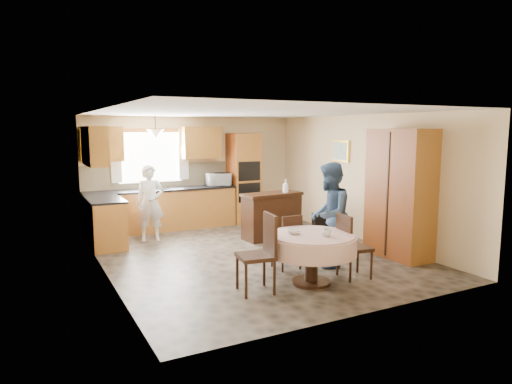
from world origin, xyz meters
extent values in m
cube|color=brown|center=(0.00, 0.00, 0.00)|extent=(5.00, 6.00, 0.01)
cube|color=white|center=(0.00, 0.00, 2.50)|extent=(5.00, 6.00, 0.01)
cube|color=#DABD8C|center=(0.00, 3.00, 1.25)|extent=(5.00, 0.02, 2.50)
cube|color=#DABD8C|center=(0.00, -3.00, 1.25)|extent=(5.00, 0.02, 2.50)
cube|color=#DABD8C|center=(-2.50, 0.00, 1.25)|extent=(0.02, 6.00, 2.50)
cube|color=#DABD8C|center=(2.50, 0.00, 1.25)|extent=(0.02, 6.00, 2.50)
cube|color=white|center=(-1.00, 2.98, 1.60)|extent=(1.40, 0.03, 1.10)
cube|color=white|center=(-1.75, 2.93, 1.65)|extent=(0.22, 0.02, 1.15)
cube|color=white|center=(-0.25, 2.93, 1.65)|extent=(0.22, 0.02, 1.15)
cube|color=gold|center=(-0.85, 2.70, 0.44)|extent=(3.30, 0.60, 0.88)
cube|color=black|center=(-0.85, 2.70, 0.90)|extent=(3.30, 0.64, 0.04)
cube|color=gold|center=(-2.20, 1.80, 0.44)|extent=(0.60, 1.20, 0.88)
cube|color=black|center=(-2.20, 1.80, 0.90)|extent=(0.64, 1.20, 0.04)
cube|color=beige|center=(-0.85, 2.99, 1.18)|extent=(3.30, 0.02, 0.55)
cube|color=#A37528|center=(-2.05, 2.83, 1.91)|extent=(0.85, 0.33, 0.72)
cube|color=#A37528|center=(0.15, 2.83, 1.91)|extent=(0.90, 0.33, 0.72)
cube|color=#A37528|center=(-2.33, 1.80, 1.91)|extent=(0.33, 1.20, 0.72)
cube|color=gold|center=(1.15, 2.69, 1.06)|extent=(0.66, 0.62, 2.12)
cube|color=black|center=(1.15, 2.38, 1.25)|extent=(0.56, 0.01, 0.45)
cube|color=black|center=(1.15, 2.38, 0.75)|extent=(0.56, 0.01, 0.45)
cone|color=beige|center=(-1.00, 2.50, 2.12)|extent=(0.36, 0.36, 0.18)
cube|color=#341D0E|center=(0.91, 0.89, 0.44)|extent=(1.27, 0.62, 0.88)
cube|color=black|center=(1.88, 0.50, 0.25)|extent=(0.42, 0.34, 0.50)
cube|color=gold|center=(2.22, -1.30, 1.11)|extent=(0.58, 1.16, 2.22)
cylinder|color=#341D0E|center=(0.06, -1.78, 0.33)|extent=(0.19, 0.19, 0.66)
cylinder|color=#341D0E|center=(0.06, -1.78, 0.02)|extent=(0.56, 0.56, 0.04)
cylinder|color=beige|center=(0.06, -1.78, 0.70)|extent=(1.22, 1.22, 0.05)
cylinder|color=beige|center=(0.06, -1.78, 0.57)|extent=(1.28, 1.28, 0.26)
cube|color=#341D0E|center=(-0.81, -1.72, 0.50)|extent=(0.53, 0.53, 0.06)
cube|color=#341D0E|center=(-0.61, -1.75, 0.80)|extent=(0.11, 0.45, 0.55)
cylinder|color=#341D0E|center=(-1.01, -1.92, 0.24)|extent=(0.04, 0.04, 0.48)
cylinder|color=#341D0E|center=(-0.61, -1.92, 0.24)|extent=(0.04, 0.04, 0.48)
cylinder|color=#341D0E|center=(-1.01, -1.52, 0.24)|extent=(0.04, 0.04, 0.48)
cylinder|color=#341D0E|center=(-0.61, -1.52, 0.24)|extent=(0.04, 0.04, 0.48)
cube|color=#341D0E|center=(0.12, -0.98, 0.41)|extent=(0.39, 0.39, 0.05)
cube|color=#341D0E|center=(0.12, -1.15, 0.65)|extent=(0.36, 0.04, 0.45)
cylinder|color=#341D0E|center=(-0.04, -1.14, 0.20)|extent=(0.03, 0.03, 0.39)
cylinder|color=#341D0E|center=(0.28, -1.14, 0.20)|extent=(0.03, 0.03, 0.39)
cylinder|color=#341D0E|center=(-0.04, -0.82, 0.20)|extent=(0.03, 0.03, 0.39)
cylinder|color=#341D0E|center=(0.28, -0.82, 0.20)|extent=(0.03, 0.03, 0.39)
cube|color=#341D0E|center=(0.79, -1.85, 0.45)|extent=(0.47, 0.47, 0.05)
cube|color=#341D0E|center=(0.60, -1.83, 0.72)|extent=(0.09, 0.40, 0.50)
cylinder|color=#341D0E|center=(0.61, -2.03, 0.22)|extent=(0.04, 0.04, 0.43)
cylinder|color=#341D0E|center=(0.97, -2.03, 0.22)|extent=(0.04, 0.04, 0.43)
cylinder|color=#341D0E|center=(0.61, -1.67, 0.22)|extent=(0.04, 0.04, 0.43)
cylinder|color=#341D0E|center=(0.97, -1.67, 0.22)|extent=(0.04, 0.04, 0.43)
cube|color=yellow|center=(2.47, 0.70, 1.76)|extent=(0.05, 0.55, 0.46)
cube|color=silver|center=(2.44, 0.70, 1.76)|extent=(0.01, 0.46, 0.36)
imported|color=silver|center=(0.48, 2.65, 1.06)|extent=(0.55, 0.40, 0.29)
imported|color=silver|center=(-1.32, 1.86, 0.76)|extent=(0.61, 0.46, 1.52)
imported|color=#334D71|center=(0.80, -1.20, 0.85)|extent=(1.04, 1.03, 1.69)
imported|color=#B2B2B2|center=(0.56, 0.89, 0.91)|extent=(0.23, 0.23, 0.05)
imported|color=silver|center=(1.23, 0.89, 1.04)|extent=(0.15, 0.15, 0.31)
imported|color=#B2B2B2|center=(0.17, -1.99, 0.78)|extent=(0.15, 0.15, 0.10)
imported|color=#B2B2B2|center=(-0.16, -1.65, 0.76)|extent=(0.25, 0.25, 0.06)
camera|label=1|loc=(-3.58, -7.06, 2.21)|focal=32.00mm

